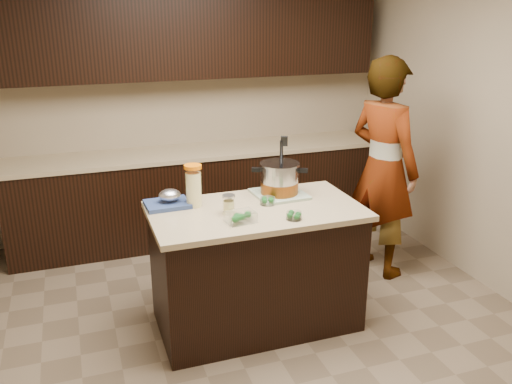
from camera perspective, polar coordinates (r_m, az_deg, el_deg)
ground_plane at (r=4.14m, az=0.00°, el=-13.46°), size 4.00×4.00×0.00m
room_shell at (r=3.53m, az=0.00°, el=10.72°), size 4.04×4.04×2.72m
back_cabinets at (r=5.32m, az=-6.18°, el=4.98°), size 3.60×0.63×2.33m
island at (r=3.92m, az=0.00°, el=-7.87°), size 1.46×0.81×0.90m
dish_towel at (r=3.99m, az=2.47°, el=-0.22°), size 0.38×0.38×0.02m
stock_pot at (r=3.96m, az=2.49°, el=1.24°), size 0.39×0.38×0.41m
lemonade_pitcher at (r=3.76m, az=-6.59°, el=0.49°), size 0.16×0.16×0.29m
mason_jar at (r=3.62m, az=-2.88°, el=-1.37°), size 0.09×0.09×0.14m
broccoli_tub_left at (r=3.80m, az=1.23°, el=-0.98°), size 0.13×0.13×0.05m
broccoli_tub_right at (r=3.55m, az=4.02°, el=-2.53°), size 0.12×0.12×0.05m
broccoli_tub_rect at (r=3.50m, az=-1.64°, el=-2.70°), size 0.20×0.16×0.07m
blue_tray at (r=3.82m, az=-9.21°, el=-0.91°), size 0.31×0.25×0.11m
person at (r=4.67m, az=13.24°, el=2.45°), size 0.63×0.78×1.86m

